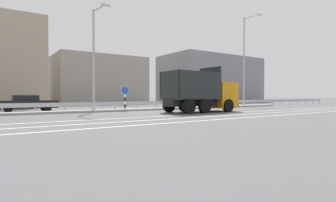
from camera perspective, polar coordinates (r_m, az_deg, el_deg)
ground_plane at (r=21.81m, az=-3.52°, el=-2.31°), size 320.00×320.00×0.00m
lane_strip_0 at (r=19.88m, az=10.32°, el=-2.66°), size 67.34×0.16×0.01m
lane_strip_1 at (r=18.55m, az=14.51°, el=-2.95°), size 67.34×0.16×0.01m
lane_strip_2 at (r=17.40m, az=18.99°, el=-3.25°), size 67.34×0.16×0.01m
median_island at (r=23.47m, az=-5.89°, el=-1.85°), size 37.04×1.10×0.18m
median_guardrail at (r=24.28m, az=-6.93°, el=-0.62°), size 67.34×0.09×0.78m
dump_truck at (r=21.70m, az=8.50°, el=1.06°), size 6.39×2.88×3.65m
median_road_sign at (r=22.75m, az=-9.34°, el=0.63°), size 0.72×0.16×2.13m
street_lamp_1 at (r=21.79m, az=-15.67°, el=9.73°), size 0.72×2.44×8.17m
street_lamp_2 at (r=32.41m, az=16.43°, el=9.01°), size 0.71×2.42×10.50m
parked_car_3 at (r=24.38m, az=-28.38°, el=-0.43°), size 4.50×1.99×1.36m
background_building_1 at (r=42.99m, az=-14.98°, el=4.26°), size 13.18×9.69×7.33m
background_building_2 at (r=52.67m, az=9.34°, el=4.52°), size 19.24×10.54×8.82m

